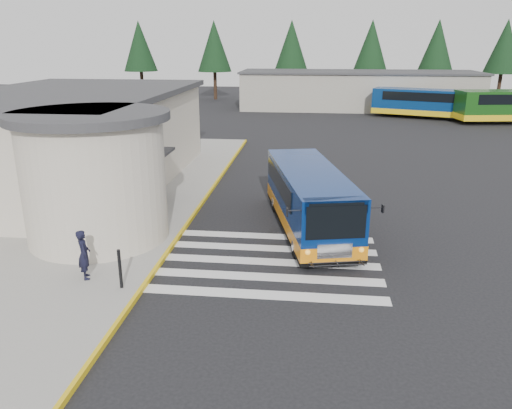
# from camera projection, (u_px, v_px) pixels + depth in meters

# --- Properties ---
(ground) EXTENTS (140.00, 140.00, 0.00)m
(ground) POSITION_uv_depth(u_px,v_px,m) (280.00, 253.00, 18.15)
(ground) COLOR black
(ground) RESTS_ON ground
(sidewalk) EXTENTS (10.00, 34.00, 0.15)m
(sidewalk) POSITION_uv_depth(u_px,v_px,m) (90.00, 208.00, 22.87)
(sidewalk) COLOR gray
(sidewalk) RESTS_ON ground
(curb_strip) EXTENTS (0.12, 34.00, 0.16)m
(curb_strip) POSITION_uv_depth(u_px,v_px,m) (196.00, 212.00, 22.34)
(curb_strip) COLOR gold
(curb_strip) RESTS_ON ground
(station_building) EXTENTS (12.70, 18.70, 4.80)m
(station_building) POSITION_uv_depth(u_px,v_px,m) (75.00, 141.00, 25.04)
(station_building) COLOR #B9AD9C
(station_building) RESTS_ON ground
(crosswalk) EXTENTS (8.00, 5.35, 0.01)m
(crosswalk) POSITION_uv_depth(u_px,v_px,m) (264.00, 261.00, 17.45)
(crosswalk) COLOR silver
(crosswalk) RESTS_ON ground
(depot_building) EXTENTS (26.40, 8.40, 4.20)m
(depot_building) POSITION_uv_depth(u_px,v_px,m) (358.00, 90.00, 56.52)
(depot_building) COLOR gray
(depot_building) RESTS_ON ground
(tree_line) EXTENTS (58.40, 4.40, 10.00)m
(tree_line) POSITION_uv_depth(u_px,v_px,m) (357.00, 46.00, 62.60)
(tree_line) COLOR black
(tree_line) RESTS_ON ground
(transit_bus) EXTENTS (4.47, 9.09, 2.49)m
(transit_bus) POSITION_uv_depth(u_px,v_px,m) (309.00, 201.00, 20.13)
(transit_bus) COLOR navy
(transit_bus) RESTS_ON ground
(pedestrian_a) EXTENTS (0.62, 0.71, 1.62)m
(pedestrian_a) POSITION_uv_depth(u_px,v_px,m) (84.00, 254.00, 15.68)
(pedestrian_a) COLOR black
(pedestrian_a) RESTS_ON sidewalk
(pedestrian_b) EXTENTS (0.86, 0.97, 1.65)m
(pedestrian_b) POSITION_uv_depth(u_px,v_px,m) (102.00, 234.00, 17.29)
(pedestrian_b) COLOR black
(pedestrian_b) RESTS_ON sidewalk
(bollard) EXTENTS (0.10, 0.10, 1.25)m
(bollard) POSITION_uv_depth(u_px,v_px,m) (120.00, 269.00, 15.10)
(bollard) COLOR black
(bollard) RESTS_ON sidewalk
(far_bus_a) EXTENTS (9.84, 5.75, 2.45)m
(far_bus_a) POSITION_uv_depth(u_px,v_px,m) (422.00, 102.00, 49.84)
(far_bus_a) COLOR navy
(far_bus_a) RESTS_ON ground
(far_bus_b) EXTENTS (10.48, 4.39, 2.62)m
(far_bus_b) POSITION_uv_depth(u_px,v_px,m) (512.00, 105.00, 46.49)
(far_bus_b) COLOR #144111
(far_bus_b) RESTS_ON ground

